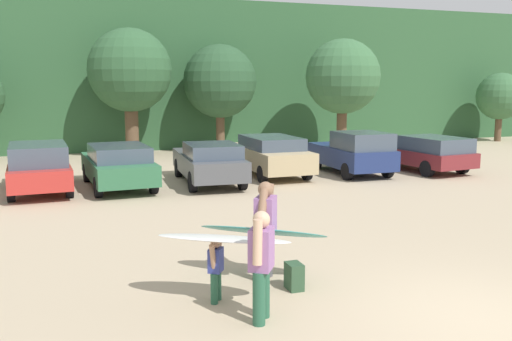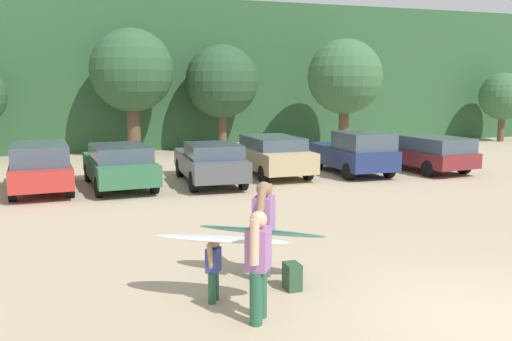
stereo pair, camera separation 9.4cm
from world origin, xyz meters
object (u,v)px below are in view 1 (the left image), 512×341
(surfboard_white, at_px, (223,239))
(parked_car_tan, at_px, (270,154))
(parked_car_red, at_px, (39,166))
(parked_car_maroon, at_px, (422,152))
(parked_car_navy, at_px, (354,152))
(parked_car_forest_green, at_px, (118,165))
(person_companion, at_px, (261,260))
(surfboard_teal, at_px, (262,231))
(backpack_dropped, at_px, (294,276))
(person_adult, at_px, (265,224))
(person_child, at_px, (216,266))
(parked_car_dark_gray, at_px, (209,162))

(surfboard_white, bearing_deg, parked_car_tan, -82.93)
(parked_car_red, distance_m, parked_car_maroon, 14.17)
(parked_car_navy, bearing_deg, parked_car_tan, 74.73)
(parked_car_forest_green, height_order, parked_car_maroon, parked_car_forest_green)
(person_companion, bearing_deg, parked_car_forest_green, -51.97)
(parked_car_tan, bearing_deg, parked_car_forest_green, 97.50)
(parked_car_tan, xyz_separation_m, parked_car_navy, (3.06, -0.90, 0.05))
(parked_car_red, xyz_separation_m, person_companion, (3.35, -11.53, 0.10))
(surfboard_teal, bearing_deg, parked_car_forest_green, -44.11)
(parked_car_navy, bearing_deg, person_companion, 146.41)
(parked_car_maroon, distance_m, surfboard_teal, 13.82)
(parked_car_forest_green, bearing_deg, parked_car_navy, -94.43)
(parked_car_navy, distance_m, surfboard_white, 13.26)
(parked_car_navy, relative_size, surfboard_white, 1.90)
(parked_car_forest_green, height_order, surfboard_white, parked_car_forest_green)
(parked_car_navy, bearing_deg, surfboard_teal, 144.16)
(parked_car_red, bearing_deg, parked_car_maroon, -94.43)
(parked_car_maroon, relative_size, person_companion, 2.95)
(person_companion, relative_size, surfboard_white, 0.77)
(parked_car_tan, bearing_deg, person_companion, 158.25)
(parked_car_maroon, bearing_deg, person_companion, 130.10)
(parked_car_maroon, bearing_deg, backpack_dropped, 130.05)
(parked_car_tan, distance_m, person_adult, 11.32)
(parked_car_forest_green, bearing_deg, person_child, 178.85)
(parked_car_dark_gray, xyz_separation_m, parked_car_navy, (5.68, 0.14, 0.07))
(parked_car_maroon, xyz_separation_m, surfboard_teal, (-10.15, -9.38, 0.08))
(parked_car_tan, bearing_deg, parked_car_navy, -106.81)
(parked_car_red, bearing_deg, parked_car_forest_green, -95.98)
(backpack_dropped, bearing_deg, parked_car_maroon, 45.85)
(parked_car_dark_gray, bearing_deg, surfboard_white, 169.78)
(parked_car_red, distance_m, surfboard_white, 11.13)
(parked_car_tan, relative_size, person_child, 4.49)
(parked_car_tan, xyz_separation_m, backpack_dropped, (-3.80, -11.19, -0.57))
(parked_car_red, xyz_separation_m, parked_car_maroon, (14.16, -0.37, -0.08))
(parked_car_red, distance_m, person_child, 11.02)
(parked_car_dark_gray, height_order, person_adult, person_adult)
(parked_car_tan, bearing_deg, backpack_dropped, 160.77)
(parked_car_tan, xyz_separation_m, surfboard_white, (-5.08, -11.37, 0.25))
(person_adult, relative_size, surfboard_white, 0.82)
(surfboard_teal, bearing_deg, surfboard_white, 80.74)
(parked_car_dark_gray, bearing_deg, parked_car_navy, -85.48)
(person_child, bearing_deg, person_adult, -113.01)
(parked_car_forest_green, xyz_separation_m, surfboard_white, (0.57, -10.58, 0.27))
(person_child, distance_m, backpack_dropped, 1.42)
(parked_car_navy, bearing_deg, parked_car_dark_gray, 92.46)
(parked_car_red, relative_size, backpack_dropped, 10.21)
(parked_car_dark_gray, height_order, surfboard_teal, parked_car_dark_gray)
(parked_car_dark_gray, height_order, surfboard_white, parked_car_dark_gray)
(parked_car_dark_gray, xyz_separation_m, backpack_dropped, (-1.18, -10.16, -0.54))
(parked_car_tan, relative_size, backpack_dropped, 10.30)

